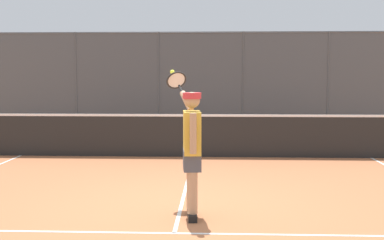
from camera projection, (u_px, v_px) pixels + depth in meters
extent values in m
plane|color=#B76B42|center=(181.00, 207.00, 7.10)|extent=(60.00, 60.00, 0.00)
cube|color=white|center=(174.00, 233.00, 5.91)|extent=(6.17, 0.05, 0.01)
cube|color=white|center=(187.00, 183.00, 8.67)|extent=(0.05, 5.54, 0.01)
cylinder|color=#474C51|center=(328.00, 81.00, 17.04)|extent=(0.07, 0.07, 3.29)
cylinder|color=#474C51|center=(243.00, 81.00, 17.16)|extent=(0.07, 0.07, 3.29)
cylinder|color=#474C51|center=(159.00, 81.00, 17.29)|extent=(0.07, 0.07, 3.29)
cylinder|color=#474C51|center=(76.00, 80.00, 17.41)|extent=(0.07, 0.07, 3.29)
cylinder|color=#474C51|center=(201.00, 33.00, 17.08)|extent=(14.26, 0.05, 0.05)
cube|color=#474C51|center=(201.00, 81.00, 17.23)|extent=(14.26, 0.02, 3.29)
cube|color=#2D6B33|center=(201.00, 89.00, 17.90)|extent=(17.26, 0.90, 2.69)
cube|color=silver|center=(201.00, 127.00, 17.19)|extent=(15.26, 0.18, 0.15)
cube|color=black|center=(194.00, 137.00, 11.38)|extent=(10.06, 0.02, 0.91)
cube|color=white|center=(194.00, 115.00, 11.34)|extent=(10.06, 0.04, 0.05)
cube|color=white|center=(194.00, 137.00, 11.38)|extent=(0.05, 0.04, 0.91)
cube|color=black|center=(192.00, 217.00, 6.43)|extent=(0.13, 0.27, 0.09)
cylinder|color=tan|center=(192.00, 184.00, 6.39)|extent=(0.13, 0.13, 0.75)
cube|color=black|center=(191.00, 212.00, 6.68)|extent=(0.13, 0.27, 0.09)
cylinder|color=tan|center=(191.00, 180.00, 6.65)|extent=(0.13, 0.13, 0.75)
cube|color=#474C56|center=(192.00, 160.00, 6.49)|extent=(0.26, 0.41, 0.26)
cube|color=gold|center=(192.00, 133.00, 6.46)|extent=(0.25, 0.48, 0.54)
cylinder|color=tan|center=(193.00, 133.00, 6.18)|extent=(0.08, 0.08, 0.50)
cylinder|color=tan|center=(187.00, 101.00, 6.86)|extent=(0.22, 0.37, 0.28)
sphere|color=tan|center=(192.00, 100.00, 6.43)|extent=(0.21, 0.21, 0.21)
cylinder|color=red|center=(192.00, 96.00, 6.42)|extent=(0.26, 0.26, 0.08)
cube|color=red|center=(192.00, 98.00, 6.54)|extent=(0.19, 0.20, 0.02)
cylinder|color=black|center=(181.00, 89.00, 7.06)|extent=(0.10, 0.17, 0.13)
torus|color=black|center=(176.00, 80.00, 7.23)|extent=(0.34, 0.28, 0.26)
cylinder|color=silver|center=(176.00, 80.00, 7.23)|extent=(0.28, 0.23, 0.21)
sphere|color=#CCDB33|center=(172.00, 72.00, 7.39)|extent=(0.07, 0.07, 0.07)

